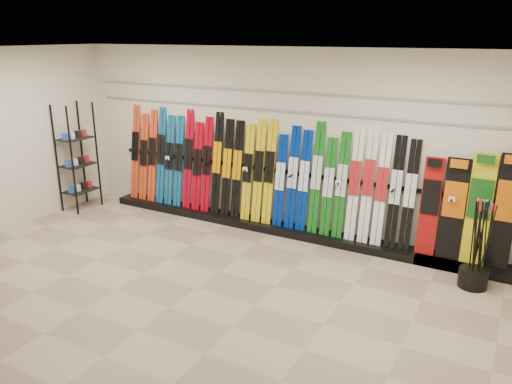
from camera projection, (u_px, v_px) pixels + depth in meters
The scene contains 11 objects.
floor at pixel (196, 288), 6.55m from camera, with size 8.00×8.00×0.00m, color gray.
back_wall at pixel (281, 141), 8.18m from camera, with size 8.00×8.00×0.00m, color beige.
ceiling at pixel (187, 51), 5.64m from camera, with size 8.00×8.00×0.00m, color silver.
ski_rack_base at pixel (286, 230), 8.33m from camera, with size 8.00×0.40×0.12m, color black.
skis at pixel (253, 171), 8.44m from camera, with size 5.38×0.30×1.83m.
snowboards at pixel (467, 209), 6.91m from camera, with size 1.24×0.24×1.57m.
accessory_rack at pixel (77, 157), 9.26m from camera, with size 0.40×0.60×1.99m, color black.
pole_bin at pixel (473, 278), 6.55m from camera, with size 0.37×0.37×0.25m, color black.
ski_poles at pixel (479, 244), 6.41m from camera, with size 0.27×0.26×1.18m.
slatwall_rail_0 at pixel (281, 111), 8.01m from camera, with size 7.60×0.02×0.03m, color gray.
slatwall_rail_1 at pixel (282, 92), 7.92m from camera, with size 7.60×0.02×0.03m, color gray.
Camera 1 is at (3.49, -4.76, 3.20)m, focal length 35.00 mm.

